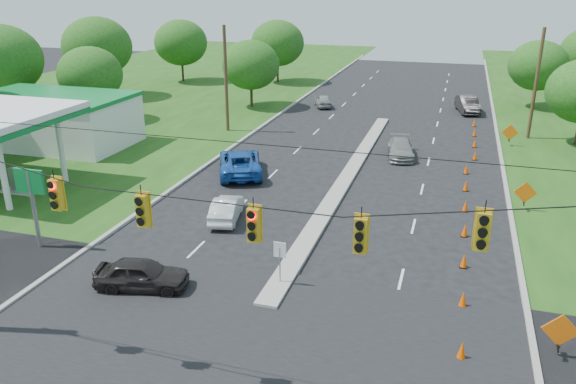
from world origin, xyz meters
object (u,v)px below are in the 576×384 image
(black_sedan, at_px, (142,274))
(blue_pickup, at_px, (240,162))
(white_sedan, at_px, (227,209))
(gas_station, at_px, (42,118))

(black_sedan, distance_m, blue_pickup, 15.60)
(white_sedan, bearing_deg, blue_pickup, -85.68)
(black_sedan, distance_m, white_sedan, 7.99)
(black_sedan, xyz_separation_m, blue_pickup, (-1.63, 15.52, 0.15))
(gas_station, xyz_separation_m, white_sedan, (18.64, -8.28, -1.94))
(gas_station, distance_m, blue_pickup, 16.56)
(gas_station, relative_size, blue_pickup, 3.31)
(white_sedan, bearing_deg, black_sedan, 74.16)
(gas_station, xyz_separation_m, black_sedan, (18.08, -16.25, -1.89))
(black_sedan, xyz_separation_m, white_sedan, (0.56, 7.97, -0.04))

